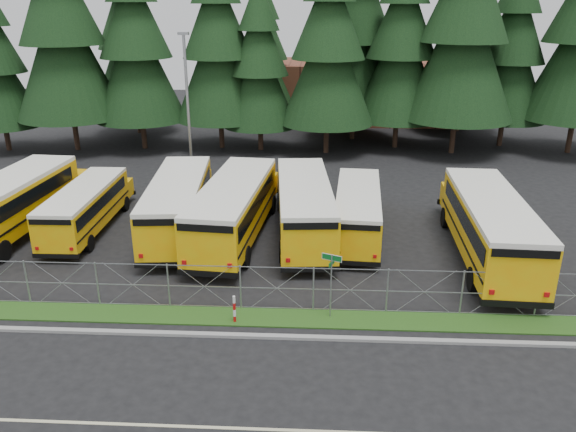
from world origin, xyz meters
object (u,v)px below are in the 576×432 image
at_px(bus_4, 236,210).
at_px(striped_bollard, 234,310).
at_px(street_sign, 331,273).
at_px(bus_6, 358,212).
at_px(bus_east, 488,228).
at_px(bus_5, 304,208).
at_px(bus_0, 15,206).
at_px(bus_1, 88,208).
at_px(light_standard, 188,104).
at_px(bus_3, 179,205).

relative_size(bus_4, striped_bollard, 10.17).
relative_size(bus_4, street_sign, 4.34).
bearing_deg(bus_6, bus_east, -18.69).
relative_size(bus_4, bus_5, 1.03).
distance_m(bus_0, street_sign, 18.84).
distance_m(bus_6, street_sign, 8.87).
relative_size(bus_1, light_standard, 0.97).
relative_size(bus_0, bus_5, 1.03).
bearing_deg(bus_1, bus_0, -171.53).
height_order(bus_0, bus_5, bus_0).
relative_size(bus_3, bus_east, 0.95).
distance_m(bus_1, striped_bollard, 13.25).
bearing_deg(light_standard, striped_bollard, -73.09).
relative_size(bus_0, bus_3, 1.03).
xyz_separation_m(bus_3, light_standard, (-1.26, 9.10, 3.96)).
distance_m(bus_0, bus_4, 12.10).
bearing_deg(bus_6, light_standard, 144.80).
distance_m(bus_4, street_sign, 9.42).
distance_m(bus_4, bus_east, 12.87).
height_order(bus_0, street_sign, bus_0).
bearing_deg(bus_east, bus_0, 178.26).
bearing_deg(striped_bollard, bus_0, 146.83).
relative_size(bus_3, bus_6, 1.17).
height_order(bus_1, bus_5, bus_5).
distance_m(bus_1, bus_4, 8.37).
height_order(bus_0, striped_bollard, bus_0).
distance_m(bus_3, striped_bollard, 10.27).
distance_m(bus_0, striped_bollard, 15.83).
bearing_deg(light_standard, bus_3, -82.11).
distance_m(bus_3, bus_east, 16.13).
height_order(bus_3, bus_4, bus_4).
distance_m(bus_east, street_sign, 9.89).
bearing_deg(striped_bollard, bus_east, 29.90).
xyz_separation_m(bus_3, bus_6, (9.75, 0.02, -0.22)).
xyz_separation_m(bus_0, bus_1, (3.77, 0.62, -0.31)).
relative_size(bus_0, bus_6, 1.20).
relative_size(bus_6, striped_bollard, 8.42).
bearing_deg(bus_1, bus_east, -7.81).
xyz_separation_m(bus_5, light_standard, (-8.11, 9.20, 3.95)).
bearing_deg(bus_1, striped_bollard, -45.20).
relative_size(bus_5, bus_east, 0.95).
height_order(bus_4, bus_6, bus_4).
height_order(bus_0, bus_4, bus_4).
bearing_deg(bus_5, striped_bollard, -109.90).
bearing_deg(striped_bollard, bus_4, 97.39).
relative_size(bus_1, bus_3, 0.83).
xyz_separation_m(street_sign, striped_bollard, (-3.81, -0.59, -1.43)).
distance_m(bus_4, light_standard, 11.42).
height_order(bus_6, bus_east, bus_east).
relative_size(bus_1, bus_east, 0.79).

